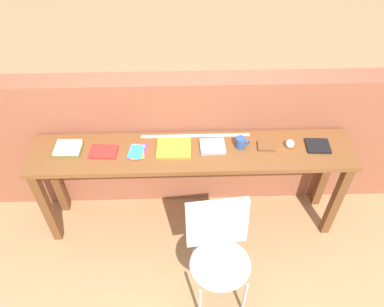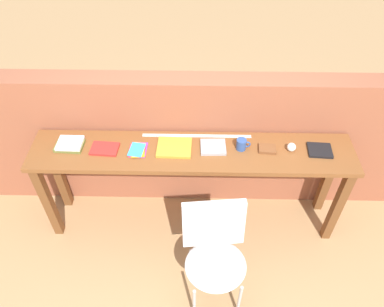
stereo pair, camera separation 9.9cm
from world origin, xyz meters
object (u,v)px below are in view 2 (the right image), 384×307
Objects in this scene: pamphlet_pile_colourful at (138,150)px; sports_ball_small at (291,147)px; chair_white_moulded at (215,251)px; book_open_centre at (174,148)px; leather_journal_brown at (267,149)px; magazine_cycling at (105,149)px; book_stack_leftmost at (70,145)px; book_repair_rightmost at (320,150)px; mug at (242,144)px.

sports_ball_small reaches higher than pamphlet_pile_colourful.
sports_ball_small reaches higher than chair_white_moulded.
book_open_centre is 0.71m from leather_journal_brown.
book_open_centre is (0.53, 0.02, 0.00)m from magazine_cycling.
book_open_centre is at bearing 179.90° from sports_ball_small.
book_open_centre is (0.81, -0.00, -0.01)m from book_stack_leftmost.
book_repair_rightmost is at bearing -0.31° from book_stack_leftmost.
chair_white_moulded is at bearing -106.55° from mug.
book_stack_leftmost is at bearing -178.48° from book_open_centre.
chair_white_moulded is 0.83m from book_open_centre.
leather_journal_brown is at bearing 1.59° from book_open_centre.
magazine_cycling is at bearing -5.38° from book_stack_leftmost.
book_repair_rightmost is (1.65, 0.02, 0.00)m from magazine_cycling.
leather_journal_brown is at bearing -177.16° from book_repair_rightmost.
book_repair_rightmost is at bearing 4.01° from leather_journal_brown.
book_open_centre reaches higher than chair_white_moulded.
book_stack_leftmost reaches higher than book_open_centre.
chair_white_moulded is 0.97m from sports_ball_small.
book_repair_rightmost is (1.11, -0.01, -0.00)m from book_open_centre.
pamphlet_pile_colourful is 2.74× the size of sports_ball_small.
mug is at bearing -177.92° from book_repair_rightmost.
magazine_cycling is 1.25m from leather_journal_brown.
book_open_centre is at bearing 6.44° from magazine_cycling.
book_stack_leftmost is at bearing -175.30° from leather_journal_brown.
sports_ball_small is (0.38, -0.01, -0.01)m from mug.
sports_ball_small is at bearing -1.64° from mug.
mug reaches higher than book_open_centre.
book_repair_rightmost is (1.39, 0.02, 0.00)m from pamphlet_pile_colourful.
book_open_centre is 3.91× the size of sports_ball_small.
chair_white_moulded is at bearing -130.84° from sports_ball_small.
sports_ball_small is at bearing -177.87° from book_repair_rightmost.
leather_journal_brown is (0.99, 0.03, 0.00)m from pamphlet_pile_colourful.
pamphlet_pile_colourful is 0.99m from leather_journal_brown.
book_repair_rightmost is at bearing 0.84° from pamphlet_pile_colourful.
book_open_centre is at bearing -176.69° from book_repair_rightmost.
mug is 0.38m from sports_ball_small.
book_repair_rightmost reaches higher than pamphlet_pile_colourful.
magazine_cycling is at bearing -179.14° from sports_ball_small.
chair_white_moulded is 4.07× the size of book_stack_leftmost.
pamphlet_pile_colourful is at bearing -175.47° from book_repair_rightmost.
book_repair_rightmost reaches higher than chair_white_moulded.
book_open_centre is (0.28, 0.03, 0.00)m from pamphlet_pile_colourful.
pamphlet_pile_colourful is (-0.59, 0.65, 0.36)m from chair_white_moulded.
book_stack_leftmost reaches higher than pamphlet_pile_colourful.
book_stack_leftmost is 1.99× the size of mug.
leather_journal_brown is (0.71, -0.00, 0.00)m from book_open_centre.
book_stack_leftmost is 3.27× the size of sports_ball_small.
sports_ball_small is (1.17, 0.03, 0.03)m from pamphlet_pile_colourful.
leather_journal_brown is 1.94× the size of sports_ball_small.
mug is (0.20, 0.68, 0.40)m from chair_white_moulded.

